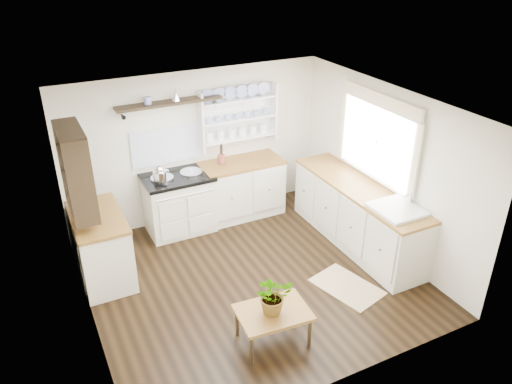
# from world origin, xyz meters

# --- Properties ---
(floor) EXTENTS (4.00, 3.80, 0.01)m
(floor) POSITION_xyz_m (0.00, 0.00, 0.00)
(floor) COLOR black
(floor) RESTS_ON ground
(wall_back) EXTENTS (4.00, 0.02, 2.30)m
(wall_back) POSITION_xyz_m (0.00, 1.90, 1.15)
(wall_back) COLOR silver
(wall_back) RESTS_ON ground
(wall_right) EXTENTS (0.02, 3.80, 2.30)m
(wall_right) POSITION_xyz_m (2.00, 0.00, 1.15)
(wall_right) COLOR silver
(wall_right) RESTS_ON ground
(wall_left) EXTENTS (0.02, 3.80, 2.30)m
(wall_left) POSITION_xyz_m (-2.00, 0.00, 1.15)
(wall_left) COLOR silver
(wall_left) RESTS_ON ground
(ceiling) EXTENTS (4.00, 3.80, 0.01)m
(ceiling) POSITION_xyz_m (0.00, 0.00, 2.30)
(ceiling) COLOR white
(ceiling) RESTS_ON wall_back
(window) EXTENTS (0.08, 1.55, 1.22)m
(window) POSITION_xyz_m (1.95, 0.15, 1.56)
(window) COLOR white
(window) RESTS_ON wall_right
(aga_cooker) EXTENTS (1.00, 0.69, 0.92)m
(aga_cooker) POSITION_xyz_m (-0.44, 1.57, 0.45)
(aga_cooker) COLOR beige
(aga_cooker) RESTS_ON floor
(back_cabinets) EXTENTS (1.27, 0.63, 0.90)m
(back_cabinets) POSITION_xyz_m (0.60, 1.60, 0.46)
(back_cabinets) COLOR beige
(back_cabinets) RESTS_ON floor
(right_cabinets) EXTENTS (0.62, 2.43, 0.90)m
(right_cabinets) POSITION_xyz_m (1.70, 0.10, 0.46)
(right_cabinets) COLOR beige
(right_cabinets) RESTS_ON floor
(belfast_sink) EXTENTS (0.55, 0.60, 0.45)m
(belfast_sink) POSITION_xyz_m (1.70, -0.65, 0.80)
(belfast_sink) COLOR white
(belfast_sink) RESTS_ON right_cabinets
(left_cabinets) EXTENTS (0.62, 1.13, 0.90)m
(left_cabinets) POSITION_xyz_m (-1.70, 0.90, 0.46)
(left_cabinets) COLOR beige
(left_cabinets) RESTS_ON floor
(plate_rack) EXTENTS (1.20, 0.22, 0.90)m
(plate_rack) POSITION_xyz_m (0.65, 1.86, 1.56)
(plate_rack) COLOR white
(plate_rack) RESTS_ON wall_back
(high_shelf) EXTENTS (1.50, 0.29, 0.16)m
(high_shelf) POSITION_xyz_m (-0.40, 1.78, 1.91)
(high_shelf) COLOR black
(high_shelf) RESTS_ON wall_back
(left_shelving) EXTENTS (0.28, 0.80, 1.05)m
(left_shelving) POSITION_xyz_m (-1.84, 0.90, 1.55)
(left_shelving) COLOR black
(left_shelving) RESTS_ON wall_left
(kettle) EXTENTS (0.18, 0.18, 0.22)m
(kettle) POSITION_xyz_m (-0.72, 1.45, 1.04)
(kettle) COLOR silver
(kettle) RESTS_ON aga_cooker
(utensil_crock) EXTENTS (0.11, 0.11, 0.13)m
(utensil_crock) POSITION_xyz_m (0.30, 1.68, 0.97)
(utensil_crock) COLOR brown
(utensil_crock) RESTS_ON back_cabinets
(center_table) EXTENTS (0.81, 0.61, 0.41)m
(center_table) POSITION_xyz_m (-0.31, -1.12, 0.37)
(center_table) COLOR brown
(center_table) RESTS_ON floor
(potted_plant) EXTENTS (0.44, 0.39, 0.44)m
(potted_plant) POSITION_xyz_m (-0.31, -1.12, 0.63)
(potted_plant) COLOR #3F7233
(potted_plant) RESTS_ON center_table
(floor_rug) EXTENTS (0.75, 0.96, 0.02)m
(floor_rug) POSITION_xyz_m (0.98, -0.72, 0.01)
(floor_rug) COLOR #9D845B
(floor_rug) RESTS_ON floor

